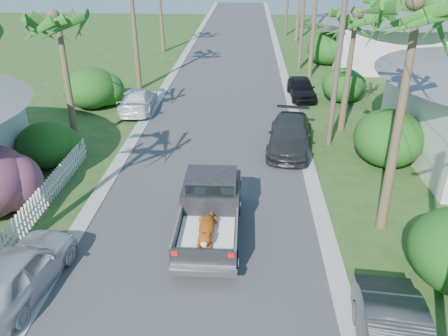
# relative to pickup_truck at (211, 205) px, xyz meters

# --- Properties ---
(road) EXTENTS (8.00, 100.00, 0.02)m
(road) POSITION_rel_pickup_truck_xyz_m (-0.34, 19.66, -1.00)
(road) COLOR #38383A
(road) RESTS_ON ground
(curb_left) EXTENTS (0.60, 100.00, 0.06)m
(curb_left) POSITION_rel_pickup_truck_xyz_m (-4.64, 19.66, -0.98)
(curb_left) COLOR #A5A39E
(curb_left) RESTS_ON ground
(curb_right) EXTENTS (0.60, 100.00, 0.06)m
(curb_right) POSITION_rel_pickup_truck_xyz_m (3.96, 19.66, -0.98)
(curb_right) COLOR #A5A39E
(curb_right) RESTS_ON ground
(pickup_truck) EXTENTS (1.98, 5.12, 2.06)m
(pickup_truck) POSITION_rel_pickup_truck_xyz_m (0.00, 0.00, 0.00)
(pickup_truck) COLOR black
(pickup_truck) RESTS_ON ground
(parked_car_rm) EXTENTS (2.63, 5.16, 1.43)m
(parked_car_rm) POSITION_rel_pickup_truck_xyz_m (3.26, 7.03, -0.29)
(parked_car_rm) COLOR #282B2D
(parked_car_rm) RESTS_ON ground
(parked_car_rf) EXTENTS (1.76, 3.93, 1.31)m
(parked_car_rf) POSITION_rel_pickup_truck_xyz_m (4.66, 15.20, -0.35)
(parked_car_rf) COLOR black
(parked_car_rf) RESTS_ON ground
(parked_car_ln) EXTENTS (2.21, 4.45, 1.46)m
(parked_car_ln) POSITION_rel_pickup_truck_xyz_m (-5.13, -3.38, -0.28)
(parked_car_ln) COLOR silver
(parked_car_ln) RESTS_ON ground
(parked_car_lf) EXTENTS (2.18, 4.70, 1.33)m
(parked_car_lf) POSITION_rel_pickup_truck_xyz_m (-5.34, 12.13, -0.35)
(parked_car_lf) COLOR white
(parked_car_lf) RESTS_ON ground
(palm_l_b) EXTENTS (4.40, 4.40, 7.40)m
(palm_l_b) POSITION_rel_pickup_truck_xyz_m (-7.14, 6.66, 5.14)
(palm_l_b) COLOR brown
(palm_l_b) RESTS_ON ground
(palm_r_a) EXTENTS (4.40, 4.40, 8.70)m
(palm_r_a) POSITION_rel_pickup_truck_xyz_m (5.96, 0.66, 6.41)
(palm_r_a) COLOR brown
(palm_r_a) RESTS_ON ground
(palm_r_b) EXTENTS (4.40, 4.40, 7.20)m
(palm_r_b) POSITION_rel_pickup_truck_xyz_m (6.26, 9.66, 4.94)
(palm_r_b) COLOR brown
(palm_r_b) RESTS_ON ground
(shrub_l_c) EXTENTS (2.40, 2.64, 2.00)m
(shrub_l_c) POSITION_rel_pickup_truck_xyz_m (-7.74, 4.66, -0.01)
(shrub_l_c) COLOR #1B4D16
(shrub_l_c) RESTS_ON ground
(shrub_l_d) EXTENTS (3.20, 3.52, 2.40)m
(shrub_l_d) POSITION_rel_pickup_truck_xyz_m (-8.34, 12.66, 0.19)
(shrub_l_d) COLOR #1B4D16
(shrub_l_d) RESTS_ON ground
(shrub_r_b) EXTENTS (3.00, 3.30, 2.50)m
(shrub_r_b) POSITION_rel_pickup_truck_xyz_m (7.46, 5.66, 0.24)
(shrub_r_b) COLOR #1B4D16
(shrub_r_b) RESTS_ON ground
(shrub_r_c) EXTENTS (2.60, 2.86, 2.10)m
(shrub_r_c) POSITION_rel_pickup_truck_xyz_m (7.16, 14.66, 0.04)
(shrub_r_c) COLOR #1B4D16
(shrub_r_c) RESTS_ON ground
(shrub_r_d) EXTENTS (3.20, 3.52, 2.60)m
(shrub_r_d) POSITION_rel_pickup_truck_xyz_m (7.66, 24.66, 0.29)
(shrub_r_d) COLOR #1B4D16
(shrub_r_d) RESTS_ON ground
(picket_fence) EXTENTS (0.10, 11.00, 1.00)m
(picket_fence) POSITION_rel_pickup_truck_xyz_m (-6.34, 0.16, -0.51)
(picket_fence) COLOR white
(picket_fence) RESTS_ON ground
(house_right_far) EXTENTS (9.00, 8.00, 4.60)m
(house_right_far) POSITION_rel_pickup_truck_xyz_m (12.66, 24.66, 1.11)
(house_right_far) COLOR silver
(house_right_far) RESTS_ON ground
(utility_pole_b) EXTENTS (1.60, 0.26, 9.00)m
(utility_pole_b) POSITION_rel_pickup_truck_xyz_m (5.26, 7.66, 3.59)
(utility_pole_b) COLOR brown
(utility_pole_b) RESTS_ON ground
(utility_pole_c) EXTENTS (1.60, 0.26, 9.00)m
(utility_pole_c) POSITION_rel_pickup_truck_xyz_m (5.26, 22.66, 3.59)
(utility_pole_c) COLOR brown
(utility_pole_c) RESTS_ON ground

